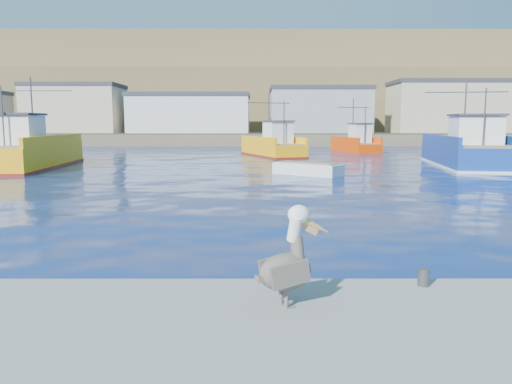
# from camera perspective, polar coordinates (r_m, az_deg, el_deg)

# --- Properties ---
(ground) EXTENTS (260.00, 260.00, 0.00)m
(ground) POSITION_cam_1_polar(r_m,az_deg,el_deg) (12.24, -0.40, -7.79)
(ground) COLOR navy
(ground) RESTS_ON ground
(dock_bollards) EXTENTS (36.20, 0.20, 0.30)m
(dock_bollards) POSITION_cam_1_polar(r_m,az_deg,el_deg) (8.81, 3.43, -9.73)
(dock_bollards) COLOR #4C4C4C
(dock_bollards) RESTS_ON dock
(far_shore) EXTENTS (200.00, 81.00, 24.00)m
(far_shore) POSITION_cam_1_polar(r_m,az_deg,el_deg) (121.11, -0.10, 10.67)
(far_shore) COLOR brown
(far_shore) RESTS_ON ground
(trawler_yellow_a) EXTENTS (6.02, 13.41, 6.75)m
(trawler_yellow_a) POSITION_cam_1_polar(r_m,az_deg,el_deg) (40.36, -24.75, 4.16)
(trawler_yellow_a) COLOR #FFA80B
(trawler_yellow_a) RESTS_ON ground
(trawler_yellow_b) EXTENTS (6.43, 10.09, 6.29)m
(trawler_yellow_b) POSITION_cam_1_polar(r_m,az_deg,el_deg) (49.19, 1.99, 5.22)
(trawler_yellow_b) COLOR #FFA80B
(trawler_yellow_b) RESTS_ON ground
(trawler_blue) EXTENTS (6.38, 13.37, 6.71)m
(trawler_blue) POSITION_cam_1_polar(r_m,az_deg,el_deg) (41.25, 23.08, 4.30)
(trawler_blue) COLOR navy
(trawler_blue) RESTS_ON ground
(boat_orange) EXTENTS (4.59, 7.96, 5.97)m
(boat_orange) POSITION_cam_1_polar(r_m,az_deg,el_deg) (57.43, 11.40, 5.51)
(boat_orange) COLOR #E03D03
(boat_orange) RESTS_ON ground
(skiff_mid) EXTENTS (4.45, 3.95, 0.96)m
(skiff_mid) POSITION_cam_1_polar(r_m,az_deg,el_deg) (31.90, 5.91, 2.52)
(skiff_mid) COLOR silver
(skiff_mid) RESTS_ON ground
(pelican) EXTENTS (1.25, 0.80, 1.57)m
(pelican) POSITION_cam_1_polar(r_m,az_deg,el_deg) (7.78, 3.70, -8.13)
(pelican) COLOR #595451
(pelican) RESTS_ON dock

